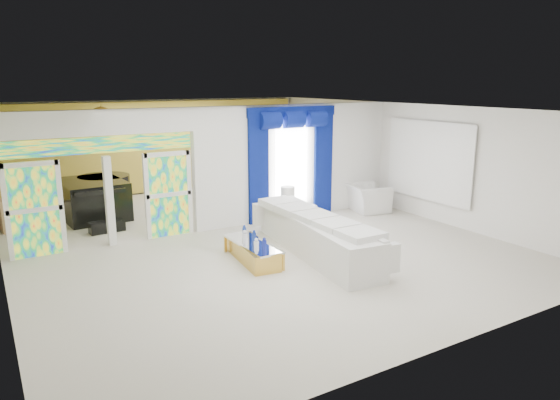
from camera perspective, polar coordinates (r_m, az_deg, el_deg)
floor at (r=12.03m, az=-4.17°, el=-4.15°), size 12.00×12.00×0.00m
dividing_wall at (r=13.58m, az=1.95°, el=4.38°), size 5.70×0.18×3.00m
dividing_header at (r=11.54m, az=-19.60°, el=8.19°), size 4.30×0.18×0.55m
stained_panel_left at (r=11.61m, az=-25.83°, el=-1.00°), size 0.95×0.04×2.00m
stained_panel_right at (r=12.15m, az=-12.40°, el=0.62°), size 0.95×0.04×2.00m
stained_transom at (r=11.59m, az=-19.42°, el=5.86°), size 4.00×0.05×0.35m
window_pane at (r=13.38m, az=1.27°, el=4.03°), size 1.00×0.02×2.30m
blue_drape_left at (r=12.86m, az=-2.44°, el=3.43°), size 0.55×0.10×2.80m
blue_drape_right at (r=13.91m, az=4.84°, el=4.14°), size 0.55×0.10×2.80m
blue_pelmet at (r=13.20m, az=1.38°, el=9.89°), size 2.60×0.12×0.25m
wall_mirror at (r=13.84m, az=16.33°, el=4.23°), size 0.04×2.70×1.90m
gold_curtains at (r=17.10m, az=-13.25°, el=5.87°), size 9.70×0.12×2.90m
white_sofa at (r=10.77m, az=4.05°, el=-4.10°), size 1.33×4.12×0.77m
coffee_table at (r=10.40m, az=-3.07°, el=-5.87°), size 0.75×1.72×0.37m
console_table at (r=13.34m, az=1.95°, el=-1.57°), size 1.12×0.49×0.36m
table_lamp at (r=13.08m, az=0.86°, el=0.26°), size 0.36×0.36×0.58m
armchair at (r=14.51m, az=9.75°, el=0.24°), size 1.24×1.35×0.75m
grand_piano at (r=14.49m, az=-20.32°, el=0.11°), size 1.67×2.10×1.01m
piano_bench at (r=13.05m, az=-18.85°, el=-2.83°), size 0.85×0.38×0.27m
tv_console at (r=14.04m, az=-27.91°, el=-1.49°), size 0.63×0.59×0.79m
chandelier at (r=14.00m, az=-19.37°, el=8.65°), size 0.60×0.60×0.60m
decanters at (r=10.28m, az=-3.04°, el=-4.47°), size 0.20×1.15×0.25m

